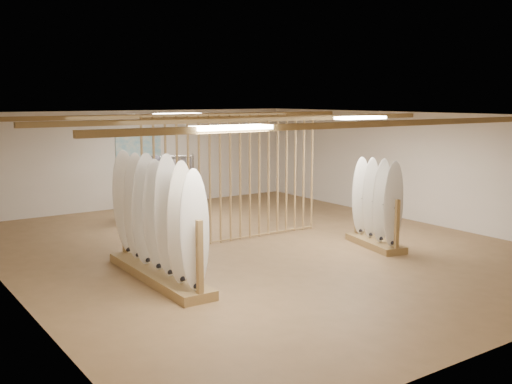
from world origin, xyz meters
TOP-DOWN VIEW (x-y plane):
  - floor at (0.00, 0.00)m, footprint 12.00×12.00m
  - ceiling at (0.00, 0.00)m, footprint 12.00×12.00m
  - wall_back at (0.00, 6.00)m, footprint 12.00×0.00m
  - wall_left at (-5.00, 0.00)m, footprint 0.00×12.00m
  - wall_right at (5.00, 0.00)m, footprint 0.00×12.00m
  - ceiling_slats at (0.00, 0.00)m, footprint 9.50×6.12m
  - light_panels at (0.00, 0.00)m, footprint 1.20×0.35m
  - bamboo_partition at (0.00, 0.80)m, footprint 4.45×0.05m
  - poster at (0.00, 5.98)m, footprint 1.40×0.03m
  - rack_left at (-2.69, -0.87)m, footprint 0.65×3.16m
  - rack_right at (2.16, -1.38)m, footprint 0.89×1.72m
  - clothing_rack_a at (-0.29, 3.94)m, footprint 1.43×0.75m
  - clothing_rack_b at (0.52, 5.18)m, footprint 1.39×0.90m
  - shopper_a at (-0.16, 4.57)m, footprint 0.81×0.70m
  - shopper_b at (0.01, 4.28)m, footprint 1.04×1.04m

SIDE VIEW (x-z plane):
  - floor at x=0.00m, z-range 0.00..0.00m
  - rack_right at x=2.16m, z-range -0.31..1.60m
  - rack_left at x=-2.69m, z-range -0.34..1.86m
  - shopper_b at x=0.01m, z-range 0.00..1.71m
  - shopper_a at x=-0.16m, z-range 0.00..1.87m
  - clothing_rack_b at x=0.52m, z-range 0.24..1.81m
  - clothing_rack_a at x=-0.29m, z-range 0.24..1.83m
  - bamboo_partition at x=0.00m, z-range 0.01..2.79m
  - wall_back at x=0.00m, z-range -4.60..7.40m
  - wall_left at x=-5.00m, z-range -4.60..7.40m
  - wall_right at x=5.00m, z-range -4.60..7.40m
  - poster at x=0.00m, z-range 1.15..2.05m
  - ceiling_slats at x=0.00m, z-range 2.67..2.77m
  - light_panels at x=0.00m, z-range 2.71..2.77m
  - ceiling at x=0.00m, z-range 2.80..2.80m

